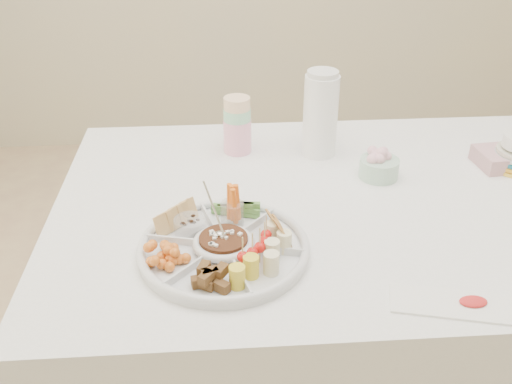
{
  "coord_description": "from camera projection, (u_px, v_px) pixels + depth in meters",
  "views": [
    {
      "loc": [
        -0.33,
        -1.26,
        1.53
      ],
      "look_at": [
        -0.25,
        -0.12,
        0.86
      ],
      "focal_mm": 40.0,
      "sensor_mm": 36.0,
      "label": 1
    }
  ],
  "objects": [
    {
      "name": "granola_chunks",
      "position": [
        210.0,
        277.0,
        1.16
      ],
      "size": [
        0.11,
        0.11,
        0.04
      ],
      "primitive_type": null,
      "rotation": [
        0.0,
        0.0,
        -0.23
      ],
      "color": "#463216",
      "rests_on": "party_tray"
    },
    {
      "name": "placemat",
      "position": [
        458.0,
        305.0,
        1.14
      ],
      "size": [
        0.28,
        0.15,
        0.01
      ],
      "primitive_type": "cube",
      "rotation": [
        0.0,
        0.0,
        -0.24
      ],
      "color": "silver",
      "rests_on": "dining_table"
    },
    {
      "name": "party_tray",
      "position": [
        224.0,
        246.0,
        1.28
      ],
      "size": [
        0.46,
        0.46,
        0.04
      ],
      "primitive_type": "cylinder",
      "rotation": [
        0.0,
        0.0,
        -0.23
      ],
      "color": "white",
      "rests_on": "dining_table"
    },
    {
      "name": "dining_table",
      "position": [
        336.0,
        308.0,
        1.69
      ],
      "size": [
        1.52,
        1.02,
        0.76
      ],
      "primitive_type": "cube",
      "color": "white",
      "rests_on": "floor"
    },
    {
      "name": "thermos",
      "position": [
        320.0,
        113.0,
        1.66
      ],
      "size": [
        0.13,
        0.13,
        0.26
      ],
      "primitive_type": "cylinder",
      "rotation": [
        0.0,
        0.0,
        0.36
      ],
      "color": "white",
      "rests_on": "dining_table"
    },
    {
      "name": "tortillas",
      "position": [
        277.0,
        226.0,
        1.31
      ],
      "size": [
        0.11,
        0.11,
        0.06
      ],
      "primitive_type": null,
      "rotation": [
        0.0,
        0.0,
        -0.23
      ],
      "color": "#A17032",
      "rests_on": "party_tray"
    },
    {
      "name": "banana_tomato",
      "position": [
        269.0,
        255.0,
        1.19
      ],
      "size": [
        0.13,
        0.13,
        0.09
      ],
      "primitive_type": null,
      "rotation": [
        0.0,
        0.0,
        -0.23
      ],
      "color": "#E9CE78",
      "rests_on": "party_tray"
    },
    {
      "name": "cherries",
      "position": [
        166.0,
        253.0,
        1.23
      ],
      "size": [
        0.12,
        0.12,
        0.04
      ],
      "primitive_type": null,
      "rotation": [
        0.0,
        0.0,
        -0.23
      ],
      "color": "orange",
      "rests_on": "party_tray"
    },
    {
      "name": "cup_stack",
      "position": [
        237.0,
        116.0,
        1.68
      ],
      "size": [
        0.09,
        0.09,
        0.23
      ],
      "primitive_type": "cylinder",
      "rotation": [
        0.0,
        0.0,
        0.03
      ],
      "color": "#BADBB5",
      "rests_on": "dining_table"
    },
    {
      "name": "bean_dip",
      "position": [
        224.0,
        243.0,
        1.27
      ],
      "size": [
        0.13,
        0.13,
        0.04
      ],
      "primitive_type": "cylinder",
      "rotation": [
        0.0,
        0.0,
        -0.23
      ],
      "color": "#402610",
      "rests_on": "party_tray"
    },
    {
      "name": "napkin_stack",
      "position": [
        502.0,
        158.0,
        1.65
      ],
      "size": [
        0.15,
        0.14,
        0.05
      ],
      "primitive_type": "cube",
      "rotation": [
        0.0,
        0.0,
        0.1
      ],
      "color": "#C49199",
      "rests_on": "dining_table"
    },
    {
      "name": "pita_raisins",
      "position": [
        182.0,
        218.0,
        1.34
      ],
      "size": [
        0.13,
        0.13,
        0.06
      ],
      "primitive_type": null,
      "rotation": [
        0.0,
        0.0,
        -0.23
      ],
      "color": "#E4B55C",
      "rests_on": "party_tray"
    },
    {
      "name": "carrot_cucumber",
      "position": [
        235.0,
        200.0,
        1.37
      ],
      "size": [
        0.13,
        0.13,
        0.1
      ],
      "primitive_type": null,
      "rotation": [
        0.0,
        0.0,
        -0.23
      ],
      "color": "orange",
      "rests_on": "party_tray"
    },
    {
      "name": "flower_bowl",
      "position": [
        379.0,
        164.0,
        1.58
      ],
      "size": [
        0.13,
        0.13,
        0.08
      ],
      "primitive_type": "cylinder",
      "rotation": [
        0.0,
        0.0,
        0.18
      ],
      "color": "#A3DFC0",
      "rests_on": "dining_table"
    }
  ]
}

